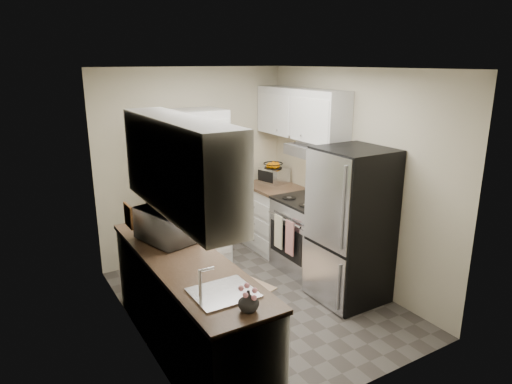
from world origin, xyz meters
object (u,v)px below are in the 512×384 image
Objects in this scene: pantry_cabinet at (190,190)px; refrigerator at (351,226)px; microwave at (167,225)px; toaster_oven at (274,175)px; electric_range at (308,234)px; wine_bottle at (148,214)px.

pantry_cabinet is 2.07m from refrigerator.
microwave is at bearing 166.36° from refrigerator.
refrigerator is at bearing -118.45° from microwave.
toaster_oven is (2.05, 1.28, -0.05)m from microwave.
pantry_cabinet is 1.58m from electric_range.
pantry_cabinet is 5.53× the size of toaster_oven.
electric_range is at bearing -2.13° from wine_bottle.
wine_bottle is (-1.96, 0.87, 0.23)m from refrigerator.
wine_bottle is (-0.82, -0.85, 0.08)m from pantry_cabinet.
wine_bottle is at bearing 155.93° from refrigerator.
toaster_oven is at bearing 22.45° from wine_bottle.
pantry_cabinet is 6.36× the size of wine_bottle.
electric_range is at bearing -110.85° from toaster_oven.
toaster_oven is (1.28, 0.02, 0.02)m from pantry_cabinet.
refrigerator reaches higher than microwave.
electric_range is 1.99× the size of microwave.
refrigerator is at bearing -24.07° from wine_bottle.
pantry_cabinet reaches higher than microwave.
electric_range is at bearing 87.52° from refrigerator.
toaster_oven is at bearing 0.74° from pantry_cabinet.
wine_bottle reaches higher than electric_range.
electric_range is 3.12× the size of toaster_oven.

